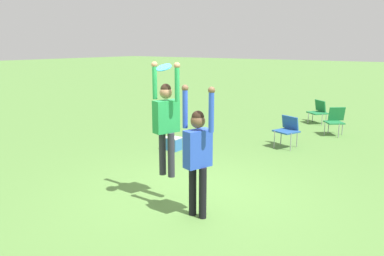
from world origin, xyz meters
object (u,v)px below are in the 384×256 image
camping_chair_1 (319,110)px  cooler_box (173,144)px  camping_chair_2 (335,119)px  camping_chair_3 (288,128)px  person_defending (198,150)px  frisbee (164,67)px  person_jumping (166,118)px

camping_chair_1 → cooler_box: 5.97m
camping_chair_2 → cooler_box: bearing=15.5°
camping_chair_2 → camping_chair_3: 2.24m
camping_chair_2 → camping_chair_3: (-0.64, -2.15, 0.02)m
person_defending → camping_chair_3: person_defending is taller
frisbee → cooler_box: (-2.06, 2.77, -2.15)m
person_defending → frisbee: 1.38m
person_jumping → camping_chair_1: size_ratio=2.29×
person_defending → camping_chair_2: person_defending is taller
camping_chair_2 → cooler_box: 5.09m
person_jumping → camping_chair_1: bearing=17.5°
camping_chair_1 → cooler_box: bearing=109.1°
camping_chair_2 → cooler_box: (-2.92, -4.15, -0.31)m
person_jumping → camping_chair_2: bearing=9.2°
frisbee → camping_chair_2: bearing=82.9°
cooler_box → person_defending: bearing=-45.7°
camping_chair_3 → person_defending: bearing=115.7°
person_jumping → person_defending: person_jumping is taller
cooler_box → camping_chair_3: bearing=41.3°
camping_chair_1 → camping_chair_2: camping_chair_2 is taller
frisbee → cooler_box: 4.06m
person_defending → camping_chair_3: (-0.42, 4.77, -0.60)m
frisbee → camping_chair_1: 8.60m
camping_chair_1 → person_jumping: bearing=127.6°
camping_chair_3 → cooler_box: bearing=62.0°
camping_chair_2 → person_defending: bearing=48.8°
frisbee → cooler_box: size_ratio=0.61×
person_defending → camping_chair_1: person_defending is taller
person_jumping → camping_chair_2: size_ratio=2.37×
camping_chair_2 → camping_chair_1: bearing=-96.6°
person_jumping → camping_chair_3: 4.61m
person_jumping → camping_chair_3: (0.43, 4.49, -0.95)m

